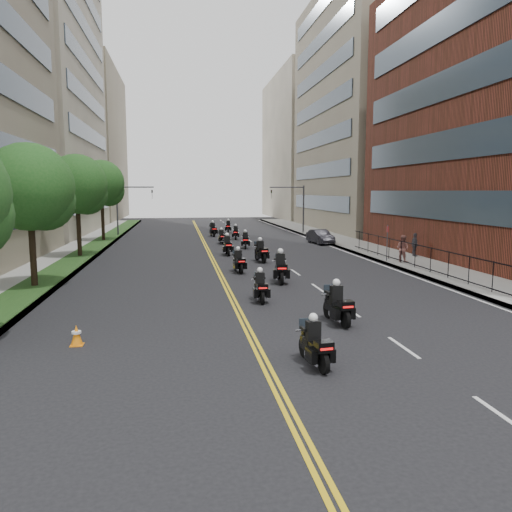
{
  "coord_description": "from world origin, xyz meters",
  "views": [
    {
      "loc": [
        -3.83,
        -14.55,
        4.98
      ],
      "look_at": [
        0.35,
        12.49,
        1.4
      ],
      "focal_mm": 35.0,
      "sensor_mm": 36.0,
      "label": 1
    }
  ],
  "objects_px": {
    "motorcycle_5": "(261,252)",
    "motorcycle_4": "(239,262)",
    "motorcycle_9": "(236,233)",
    "motorcycle_7": "(245,241)",
    "motorcycle_8": "(222,237)",
    "motorcycle_2": "(260,288)",
    "motorcycle_0": "(315,346)",
    "motorcycle_3": "(281,269)",
    "parked_sedan": "(320,237)",
    "traffic_cone": "(77,335)",
    "pedestrian_c": "(415,245)",
    "pedestrian_b": "(403,248)",
    "motorcycle_10": "(213,230)",
    "motorcycle_11": "(228,227)",
    "motorcycle_1": "(337,306)",
    "motorcycle_6": "(227,246)"
  },
  "relations": [
    {
      "from": "motorcycle_5",
      "to": "motorcycle_4",
      "type": "bearing_deg",
      "value": -123.25
    },
    {
      "from": "motorcycle_9",
      "to": "motorcycle_7",
      "type": "bearing_deg",
      "value": -82.76
    },
    {
      "from": "motorcycle_8",
      "to": "motorcycle_2",
      "type": "bearing_deg",
      "value": -93.61
    },
    {
      "from": "motorcycle_0",
      "to": "motorcycle_3",
      "type": "xyz_separation_m",
      "value": [
        1.69,
        13.06,
        0.14
      ]
    },
    {
      "from": "parked_sedan",
      "to": "traffic_cone",
      "type": "relative_size",
      "value": 6.01
    },
    {
      "from": "motorcycle_2",
      "to": "motorcycle_5",
      "type": "height_order",
      "value": "motorcycle_5"
    },
    {
      "from": "motorcycle_0",
      "to": "pedestrian_c",
      "type": "xyz_separation_m",
      "value": [
        13.55,
        21.25,
        0.41
      ]
    },
    {
      "from": "pedestrian_b",
      "to": "motorcycle_2",
      "type": "bearing_deg",
      "value": 96.05
    },
    {
      "from": "motorcycle_4",
      "to": "motorcycle_7",
      "type": "relative_size",
      "value": 0.98
    },
    {
      "from": "motorcycle_2",
      "to": "traffic_cone",
      "type": "relative_size",
      "value": 3.09
    },
    {
      "from": "motorcycle_10",
      "to": "pedestrian_c",
      "type": "distance_m",
      "value": 24.57
    },
    {
      "from": "pedestrian_c",
      "to": "motorcycle_8",
      "type": "bearing_deg",
      "value": 50.89
    },
    {
      "from": "motorcycle_0",
      "to": "motorcycle_10",
      "type": "bearing_deg",
      "value": 83.11
    },
    {
      "from": "motorcycle_11",
      "to": "motorcycle_5",
      "type": "bearing_deg",
      "value": -82.89
    },
    {
      "from": "pedestrian_b",
      "to": "pedestrian_c",
      "type": "xyz_separation_m",
      "value": [
        2.2,
        2.65,
        -0.05
      ]
    },
    {
      "from": "motorcycle_2",
      "to": "motorcycle_11",
      "type": "distance_m",
      "value": 37.64
    },
    {
      "from": "motorcycle_1",
      "to": "motorcycle_2",
      "type": "xyz_separation_m",
      "value": [
        -2.26,
        4.22,
        -0.06
      ]
    },
    {
      "from": "motorcycle_1",
      "to": "pedestrian_b",
      "type": "bearing_deg",
      "value": 51.04
    },
    {
      "from": "motorcycle_0",
      "to": "motorcycle_9",
      "type": "relative_size",
      "value": 0.96
    },
    {
      "from": "motorcycle_5",
      "to": "traffic_cone",
      "type": "distance_m",
      "value": 20.15
    },
    {
      "from": "motorcycle_11",
      "to": "pedestrian_b",
      "type": "xyz_separation_m",
      "value": [
        9.27,
        -27.56,
        0.41
      ]
    },
    {
      "from": "motorcycle_1",
      "to": "motorcycle_4",
      "type": "distance_m",
      "value": 12.6
    },
    {
      "from": "motorcycle_4",
      "to": "pedestrian_b",
      "type": "bearing_deg",
      "value": 3.17
    },
    {
      "from": "motorcycle_5",
      "to": "motorcycle_10",
      "type": "distance_m",
      "value": 20.73
    },
    {
      "from": "motorcycle_3",
      "to": "traffic_cone",
      "type": "height_order",
      "value": "motorcycle_3"
    },
    {
      "from": "motorcycle_9",
      "to": "pedestrian_b",
      "type": "xyz_separation_m",
      "value": [
        9.31,
        -19.26,
        0.44
      ]
    },
    {
      "from": "motorcycle_2",
      "to": "motorcycle_3",
      "type": "xyz_separation_m",
      "value": [
        1.85,
        4.47,
        0.13
      ]
    },
    {
      "from": "motorcycle_9",
      "to": "motorcycle_10",
      "type": "distance_m",
      "value": 4.38
    },
    {
      "from": "motorcycle_3",
      "to": "parked_sedan",
      "type": "height_order",
      "value": "motorcycle_3"
    },
    {
      "from": "motorcycle_8",
      "to": "traffic_cone",
      "type": "height_order",
      "value": "motorcycle_8"
    },
    {
      "from": "motorcycle_4",
      "to": "motorcycle_8",
      "type": "height_order",
      "value": "motorcycle_4"
    },
    {
      "from": "motorcycle_1",
      "to": "pedestrian_c",
      "type": "relative_size",
      "value": 1.33
    },
    {
      "from": "motorcycle_2",
      "to": "parked_sedan",
      "type": "distance_m",
      "value": 25.57
    },
    {
      "from": "motorcycle_6",
      "to": "pedestrian_b",
      "type": "height_order",
      "value": "pedestrian_b"
    },
    {
      "from": "motorcycle_11",
      "to": "pedestrian_c",
      "type": "height_order",
      "value": "pedestrian_c"
    },
    {
      "from": "motorcycle_2",
      "to": "traffic_cone",
      "type": "distance_m",
      "value": 8.89
    },
    {
      "from": "motorcycle_3",
      "to": "motorcycle_8",
      "type": "distance_m",
      "value": 20.66
    },
    {
      "from": "motorcycle_5",
      "to": "parked_sedan",
      "type": "bearing_deg",
      "value": 48.46
    },
    {
      "from": "parked_sedan",
      "to": "pedestrian_b",
      "type": "bearing_deg",
      "value": -88.38
    },
    {
      "from": "motorcycle_2",
      "to": "motorcycle_4",
      "type": "height_order",
      "value": "motorcycle_4"
    },
    {
      "from": "motorcycle_10",
      "to": "motorcycle_11",
      "type": "distance_m",
      "value": 4.94
    },
    {
      "from": "motorcycle_1",
      "to": "traffic_cone",
      "type": "distance_m",
      "value": 9.31
    },
    {
      "from": "motorcycle_2",
      "to": "motorcycle_11",
      "type": "xyz_separation_m",
      "value": [
        2.25,
        37.57,
        0.05
      ]
    },
    {
      "from": "motorcycle_4",
      "to": "motorcycle_5",
      "type": "relative_size",
      "value": 0.92
    },
    {
      "from": "motorcycle_10",
      "to": "pedestrian_c",
      "type": "bearing_deg",
      "value": -62.83
    },
    {
      "from": "motorcycle_7",
      "to": "pedestrian_c",
      "type": "bearing_deg",
      "value": -29.22
    },
    {
      "from": "motorcycle_6",
      "to": "motorcycle_1",
      "type": "bearing_deg",
      "value": -85.0
    },
    {
      "from": "motorcycle_1",
      "to": "motorcycle_6",
      "type": "distance_m",
      "value": 20.97
    },
    {
      "from": "motorcycle_8",
      "to": "motorcycle_4",
      "type": "bearing_deg",
      "value": -94.09
    },
    {
      "from": "motorcycle_3",
      "to": "pedestrian_c",
      "type": "xyz_separation_m",
      "value": [
        11.87,
        8.2,
        0.28
      ]
    }
  ]
}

